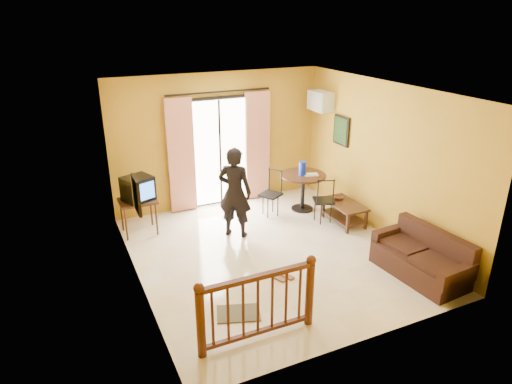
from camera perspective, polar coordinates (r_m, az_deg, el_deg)
name	(u,v)px	position (r m, az deg, el deg)	size (l,w,h in m)	color
ground	(272,253)	(8.00, 1.95, -7.67)	(5.00, 5.00, 0.00)	beige
room_shell	(273,160)	(7.31, 2.12, 4.04)	(5.00, 5.00, 5.00)	white
balcony_door	(220,151)	(9.60, -4.51, 5.11)	(2.25, 0.14, 2.46)	black
tv_table	(138,204)	(8.73, -14.57, -1.45)	(0.67, 0.56, 0.67)	black
television	(138,188)	(8.62, -14.55, 0.43)	(0.62, 0.60, 0.45)	black
picture_left	(136,195)	(6.52, -14.72, -0.36)	(0.05, 0.42, 0.52)	black
dining_table	(303,182)	(9.50, 5.91, 1.28)	(0.94, 0.94, 0.78)	black
water_jug	(303,169)	(9.35, 5.84, 2.93)	(0.15, 0.15, 0.28)	#142CC1
serving_tray	(311,175)	(9.42, 6.90, 2.17)	(0.28, 0.18, 0.02)	#EEEBCB
dining_chairs	(296,218)	(9.31, 4.99, -3.26)	(1.34, 1.25, 0.95)	black
air_conditioner	(320,101)	(9.86, 8.02, 11.19)	(0.31, 0.60, 0.40)	white
botanical_print	(341,131)	(9.51, 10.61, 7.55)	(0.05, 0.50, 0.60)	black
coffee_table	(344,210)	(9.14, 10.96, -2.16)	(0.53, 0.95, 0.42)	black
bowl	(339,198)	(9.23, 10.29, -0.72)	(0.20, 0.20, 0.06)	brown
sofa	(422,259)	(7.72, 20.08, -7.89)	(0.84, 1.63, 0.75)	black
standing_person	(235,193)	(8.28, -2.67, -0.07)	(0.62, 0.41, 1.70)	black
stair_balustrade	(258,302)	(5.82, 0.24, -13.55)	(1.63, 0.13, 1.04)	#471E0F
doormat	(239,313)	(6.56, -2.19, -14.90)	(0.60, 0.40, 0.02)	#565345
sandals	(283,277)	(7.32, 3.36, -10.59)	(0.34, 0.27, 0.03)	brown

